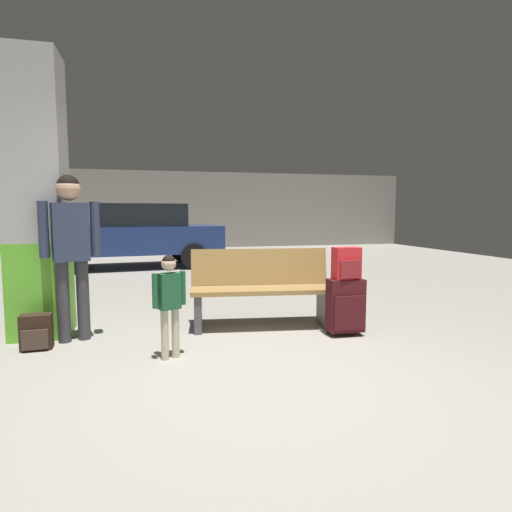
# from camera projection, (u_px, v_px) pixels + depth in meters

# --- Properties ---
(ground_plane) EXTENTS (18.00, 18.00, 0.10)m
(ground_plane) POSITION_uv_depth(u_px,v_px,m) (206.00, 294.00, 7.16)
(ground_plane) COLOR gray
(garage_back_wall) EXTENTS (18.00, 0.12, 2.80)m
(garage_back_wall) POSITION_uv_depth(u_px,v_px,m) (175.00, 210.00, 15.56)
(garage_back_wall) COLOR gray
(garage_back_wall) RESTS_ON ground_plane
(structural_pillar) EXTENTS (0.57, 0.57, 2.93)m
(structural_pillar) POSITION_uv_depth(u_px,v_px,m) (37.00, 198.00, 4.43)
(structural_pillar) COLOR #66C633
(structural_pillar) RESTS_ON ground_plane
(bench) EXTENTS (1.65, 0.73, 0.89)m
(bench) POSITION_uv_depth(u_px,v_px,m) (261.00, 289.00, 4.87)
(bench) COLOR #9E7A42
(bench) RESTS_ON ground_plane
(suitcase) EXTENTS (0.39, 0.24, 0.60)m
(suitcase) POSITION_uv_depth(u_px,v_px,m) (346.00, 306.00, 4.53)
(suitcase) COLOR #471419
(suitcase) RESTS_ON ground_plane
(backpack_bright) EXTENTS (0.28, 0.20, 0.34)m
(backpack_bright) POSITION_uv_depth(u_px,v_px,m) (347.00, 264.00, 4.49)
(backpack_bright) COLOR red
(backpack_bright) RESTS_ON suitcase
(child) EXTENTS (0.30, 0.18, 0.94)m
(child) POSITION_uv_depth(u_px,v_px,m) (169.00, 295.00, 3.78)
(child) COLOR beige
(child) RESTS_ON ground_plane
(adult) EXTENTS (0.55, 0.29, 1.68)m
(adult) POSITION_uv_depth(u_px,v_px,m) (71.00, 240.00, 4.26)
(adult) COLOR #38383D
(adult) RESTS_ON ground_plane
(backpack_dark_floor) EXTENTS (0.29, 0.20, 0.34)m
(backpack_dark_floor) POSITION_uv_depth(u_px,v_px,m) (36.00, 332.00, 4.07)
(backpack_dark_floor) COLOR black
(backpack_dark_floor) RESTS_ON ground_plane
(parked_car_far) EXTENTS (4.24, 2.09, 1.51)m
(parked_car_far) POSITION_uv_depth(u_px,v_px,m) (134.00, 234.00, 10.12)
(parked_car_far) COLOR navy
(parked_car_far) RESTS_ON ground_plane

